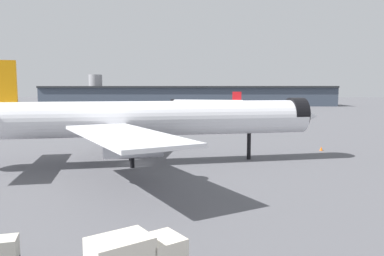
# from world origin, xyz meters

# --- Properties ---
(ground) EXTENTS (900.00, 900.00, 0.00)m
(ground) POSITION_xyz_m (0.00, 0.00, 0.00)
(ground) COLOR #56565B
(airliner_near_gate) EXTENTS (54.81, 49.13, 14.85)m
(airliner_near_gate) POSITION_xyz_m (1.45, 0.29, 6.54)
(airliner_near_gate) COLOR white
(airliner_near_gate) RESTS_ON ground
(airliner_far_taxiway) EXTENTS (37.72, 33.95, 9.83)m
(airliner_far_taxiway) POSITION_xyz_m (9.02, 116.72, 4.33)
(airliner_far_taxiway) COLOR white
(airliner_far_taxiway) RESTS_ON ground
(terminal_building) EXTENTS (194.33, 29.89, 20.75)m
(terminal_building) POSITION_xyz_m (-7.21, 196.04, 6.64)
(terminal_building) COLOR #3D4756
(terminal_building) RESTS_ON ground
(traffic_cone_wingtip) EXTENTS (0.56, 0.56, 0.70)m
(traffic_cone_wingtip) POSITION_xyz_m (30.89, 13.22, 0.35)
(traffic_cone_wingtip) COLOR #F2600C
(traffic_cone_wingtip) RESTS_ON ground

